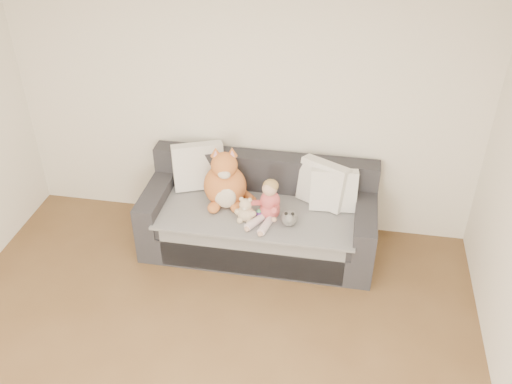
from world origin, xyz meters
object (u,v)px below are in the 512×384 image
plush_cat (225,183)px  sippy_cup (259,214)px  toddler (268,204)px  teddy_bear (246,212)px  sofa (259,219)px

plush_cat → sippy_cup: (0.36, -0.19, -0.17)m
toddler → plush_cat: size_ratio=0.66×
plush_cat → sippy_cup: plush_cat is taller
teddy_bear → plush_cat: bearing=135.8°
sippy_cup → teddy_bear: bearing=-155.9°
toddler → teddy_bear: (-0.20, -0.06, -0.07)m
plush_cat → teddy_bear: bearing=-57.3°
toddler → sofa: bearing=140.2°
teddy_bear → toddler: bearing=19.4°
teddy_bear → sippy_cup: teddy_bear is taller
toddler → sippy_cup: toddler is taller
plush_cat → teddy_bear: size_ratio=2.44×
teddy_bear → sippy_cup: size_ratio=2.33×
sofa → teddy_bear: bearing=-107.3°
plush_cat → sippy_cup: bearing=-40.4°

